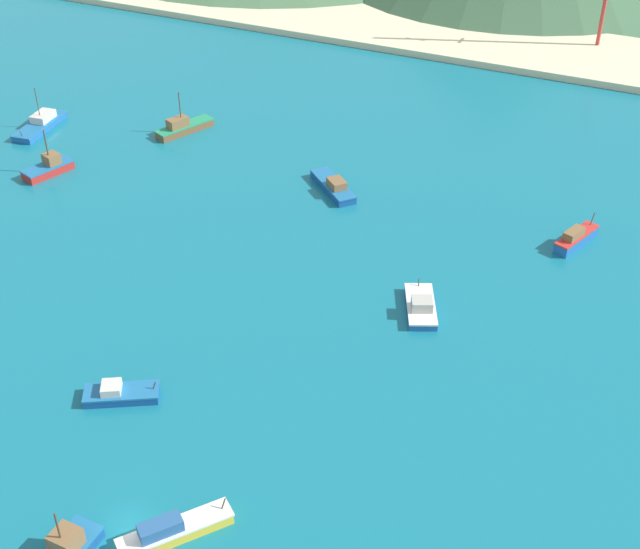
{
  "coord_description": "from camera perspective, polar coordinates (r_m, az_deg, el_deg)",
  "views": [
    {
      "loc": [
        34.42,
        -36.44,
        58.23
      ],
      "look_at": [
        0.58,
        36.18,
        2.64
      ],
      "focal_mm": 49.36,
      "sensor_mm": 36.0,
      "label": 1
    }
  ],
  "objects": [
    {
      "name": "fishing_boat_11",
      "position": [
        142.46,
        -17.67,
        9.29
      ],
      "size": [
        4.62,
        10.96,
        6.48
      ],
      "color": "#1E5BA8",
      "rests_on": "ground"
    },
    {
      "name": "fishing_boat_12",
      "position": [
        111.38,
        16.26,
        2.27
      ],
      "size": [
        4.25,
        7.61,
        3.01
      ],
      "color": "#1E5BA8",
      "rests_on": "ground"
    },
    {
      "name": "fishing_boat_2",
      "position": [
        74.84,
        -9.55,
        -16.04
      ],
      "size": [
        7.52,
        8.84,
        2.22
      ],
      "color": "gold",
      "rests_on": "ground"
    },
    {
      "name": "fishing_boat_5",
      "position": [
        128.5,
        -17.19,
        6.65
      ],
      "size": [
        4.79,
        7.53,
        6.5
      ],
      "color": "red",
      "rests_on": "ground"
    },
    {
      "name": "fishing_boat_8",
      "position": [
        118.62,
        0.89,
        5.76
      ],
      "size": [
        8.9,
        8.2,
        2.12
      ],
      "color": "#14478C",
      "rests_on": "ground"
    },
    {
      "name": "fishing_boat_1",
      "position": [
        87.5,
        -12.83,
        -7.51
      ],
      "size": [
        7.59,
        5.95,
        1.8
      ],
      "color": "#14478C",
      "rests_on": "ground"
    },
    {
      "name": "ground",
      "position": [
        94.97,
        -1.9,
        -3.27
      ],
      "size": [
        260.0,
        280.0,
        0.5
      ],
      "color": "#146B7F"
    },
    {
      "name": "fishing_boat_13",
      "position": [
        96.63,
        6.56,
        -2.06
      ],
      "size": [
        5.94,
        8.26,
        2.14
      ],
      "color": "#1E5BA8",
      "rests_on": "ground"
    },
    {
      "name": "beach_strip",
      "position": [
        171.44,
        12.31,
        14.34
      ],
      "size": [
        247.0,
        24.07,
        1.2
      ],
      "primitive_type": "cube",
      "color": "beige",
      "rests_on": "ground"
    },
    {
      "name": "fishing_boat_9",
      "position": [
        136.12,
        -8.86,
        9.43
      ],
      "size": [
        5.83,
        9.54,
        6.58
      ],
      "color": "brown",
      "rests_on": "ground"
    }
  ]
}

